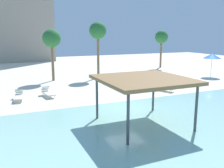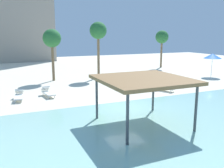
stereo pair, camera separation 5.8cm
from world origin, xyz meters
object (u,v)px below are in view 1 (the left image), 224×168
shade_pavilion (144,81)px  palm_tree_0 (98,32)px  lounge_chair_3 (48,92)px  palm_tree_3 (52,39)px  beach_umbrella_blue_1 (212,56)px  palm_tree_1 (161,38)px  lounge_chair_0 (19,96)px  lounge_chair_1 (163,87)px

shade_pavilion → palm_tree_0: palm_tree_0 is taller
lounge_chair_3 → palm_tree_3: 8.02m
shade_pavilion → beach_umbrella_blue_1: beach_umbrella_blue_1 is taller
lounge_chair_3 → palm_tree_1: bearing=113.0°
lounge_chair_3 → lounge_chair_0: bearing=-91.1°
lounge_chair_3 → palm_tree_0: size_ratio=0.31×
lounge_chair_3 → palm_tree_0: palm_tree_0 is taller
lounge_chair_1 → palm_tree_3: size_ratio=0.36×
beach_umbrella_blue_1 → palm_tree_1: palm_tree_1 is taller
lounge_chair_3 → palm_tree_3: (1.74, 6.71, 4.03)m
shade_pavilion → lounge_chair_0: (-5.81, 8.36, -2.13)m
lounge_chair_1 → lounge_chair_0: bearing=-122.1°
shade_pavilion → palm_tree_3: palm_tree_3 is taller
palm_tree_1 → palm_tree_0: bearing=-158.8°
lounge_chair_0 → shade_pavilion: bearing=42.4°
beach_umbrella_blue_1 → lounge_chair_1: (-9.63, -3.93, -2.07)m
lounge_chair_0 → lounge_chair_3: bearing=104.2°
lounge_chair_1 → lounge_chair_3: 9.81m
beach_umbrella_blue_1 → lounge_chair_1: size_ratio=1.35×
beach_umbrella_blue_1 → lounge_chair_0: bearing=-174.4°
lounge_chair_1 → palm_tree_1: bearing=122.6°
lounge_chair_1 → palm_tree_0: 10.20m
lounge_chair_0 → palm_tree_0: size_ratio=0.31×
lounge_chair_1 → lounge_chair_3: (-9.58, 2.10, 0.00)m
lounge_chair_1 → palm_tree_1: palm_tree_1 is taller
palm_tree_0 → palm_tree_3: 5.13m
beach_umbrella_blue_1 → palm_tree_3: bearing=164.4°
lounge_chair_1 → lounge_chair_3: bearing=-125.5°
palm_tree_1 → palm_tree_3: (-16.76, -4.28, -0.02)m
shade_pavilion → lounge_chair_0: 10.40m
palm_tree_1 → palm_tree_3: bearing=-165.7°
lounge_chair_0 → lounge_chair_1: (11.77, -1.85, 0.00)m
palm_tree_3 → palm_tree_1: bearing=14.3°
palm_tree_1 → palm_tree_3: size_ratio=1.00×
lounge_chair_0 → palm_tree_0: bearing=134.3°
lounge_chair_1 → beach_umbrella_blue_1: bearing=89.0°
palm_tree_1 → lounge_chair_1: bearing=-124.3°
shade_pavilion → palm_tree_1: (14.88, 19.60, 1.93)m
lounge_chair_3 → palm_tree_1: (18.50, 10.98, 4.06)m
beach_umbrella_blue_1 → palm_tree_0: 13.52m
palm_tree_0 → palm_tree_3: size_ratio=1.15×
palm_tree_0 → palm_tree_1: palm_tree_0 is taller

